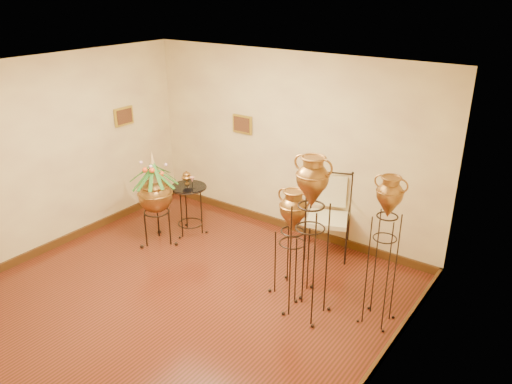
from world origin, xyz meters
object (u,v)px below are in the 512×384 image
Objects in this scene: side_table at (190,209)px; amphora_mid at (310,238)px; planter_urn at (155,192)px; amphora_tall at (383,250)px; armchair at (328,216)px.

amphora_mid is at bearing -16.25° from side_table.
amphora_mid is at bearing -4.70° from planter_urn.
amphora_tall is 3.36m from side_table.
amphora_tall is at bearing 25.22° from amphora_mid.
armchair is (2.24, 1.20, -0.24)m from planter_urn.
amphora_mid reaches higher than side_table.
planter_urn reaches higher than side_table.
side_table is (-3.30, 0.40, -0.52)m from amphora_tall.
amphora_tall reaches higher than planter_urn.
armchair is at bearing 28.14° from planter_urn.
amphora_tall is at bearing -63.05° from armchair.
amphora_mid is (-0.74, -0.35, 0.08)m from amphora_tall.
amphora_mid is 1.70× the size of armchair.
amphora_tall is 0.82m from amphora_mid.
armchair reaches higher than side_table.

